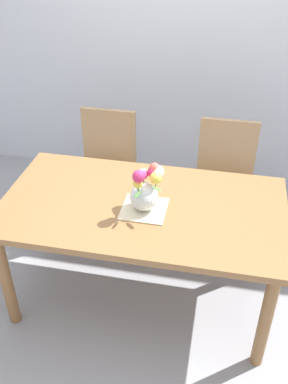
% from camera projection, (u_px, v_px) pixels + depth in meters
% --- Properties ---
extents(ground_plane, '(12.00, 12.00, 0.00)m').
position_uv_depth(ground_plane, '(143.00, 293.00, 2.92)').
color(ground_plane, '#939399').
extents(back_wall, '(7.00, 0.10, 2.80)m').
position_uv_depth(back_wall, '(184.00, 19.00, 3.41)').
color(back_wall, silver).
rests_on(back_wall, ground_plane).
extents(dining_table, '(1.64, 0.90, 0.74)m').
position_uv_depth(dining_table, '(142.00, 217.00, 2.55)').
color(dining_table, olive).
rests_on(dining_table, ground_plane).
extents(chair_left, '(0.42, 0.42, 0.90)m').
position_uv_depth(chair_left, '(106.00, 161.00, 3.34)').
color(chair_left, tan).
rests_on(chair_left, ground_plane).
extents(chair_right, '(0.42, 0.42, 0.90)m').
position_uv_depth(chair_right, '(224.00, 174.00, 3.19)').
color(chair_right, tan).
rests_on(chair_right, ground_plane).
extents(placemat, '(0.25, 0.25, 0.01)m').
position_uv_depth(placemat, '(144.00, 209.00, 2.45)').
color(placemat, beige).
rests_on(placemat, dining_table).
extents(flower_vase, '(0.20, 0.24, 0.27)m').
position_uv_depth(flower_vase, '(146.00, 189.00, 2.39)').
color(flower_vase, silver).
rests_on(flower_vase, placemat).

